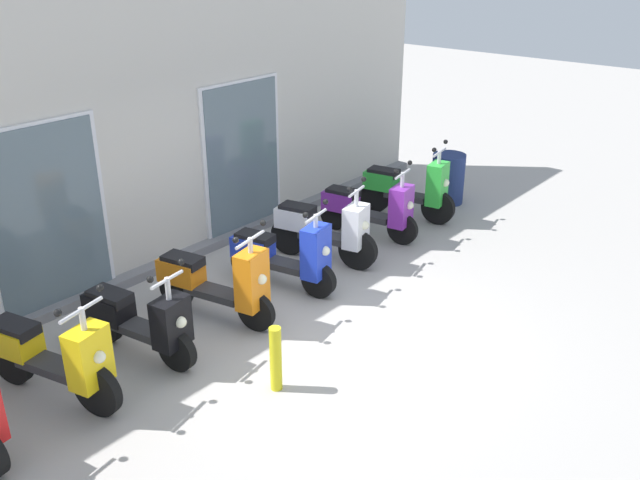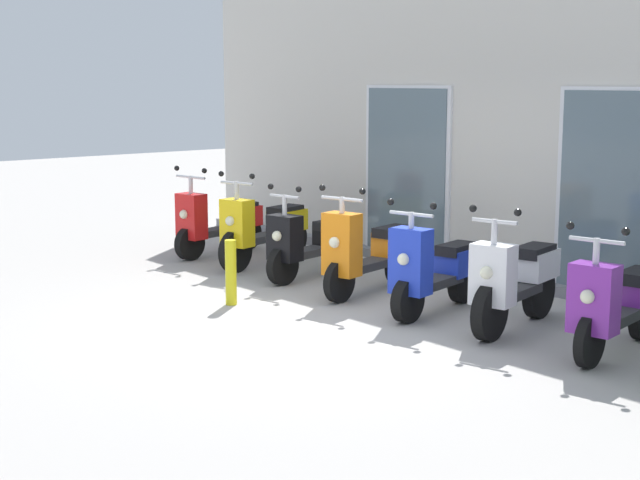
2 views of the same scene
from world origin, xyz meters
TOP-DOWN VIEW (x-y plane):
  - ground_plane at (0.00, 0.00)m, footprint 40.00×40.00m
  - storefront_facade at (0.00, 2.93)m, footprint 11.47×0.50m
  - scooter_yellow at (-2.55, 1.19)m, footprint 0.72×1.65m
  - scooter_black at (-1.56, 1.17)m, footprint 0.58×1.50m
  - scooter_orange at (-0.50, 1.11)m, footprint 0.70×1.60m
  - scooter_blue at (0.58, 1.05)m, footprint 0.66×1.51m
  - scooter_white at (1.51, 1.17)m, footprint 0.66×1.59m
  - scooter_purple at (2.60, 1.20)m, footprint 0.63×1.58m
  - scooter_green at (3.60, 1.17)m, footprint 0.65×1.61m
  - trash_bin at (4.63, 1.06)m, footprint 0.55×0.55m
  - curb_bollard at (-1.06, -0.35)m, footprint 0.12×0.12m

SIDE VIEW (x-z plane):
  - ground_plane at x=0.00m, z-range 0.00..0.00m
  - curb_bollard at x=-1.06m, z-range 0.00..0.70m
  - trash_bin at x=4.63m, z-range 0.00..0.84m
  - scooter_black at x=-1.56m, z-range -0.15..1.02m
  - scooter_blue at x=0.58m, z-range -0.15..1.06m
  - scooter_purple at x=2.60m, z-range -0.14..1.07m
  - scooter_white at x=1.51m, z-range -0.15..1.10m
  - scooter_yellow at x=-2.55m, z-range -0.14..1.11m
  - scooter_orange at x=-0.50m, z-range -0.13..1.12m
  - scooter_green at x=3.60m, z-range -0.15..1.14m
  - storefront_facade at x=0.00m, z-range -0.06..3.94m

